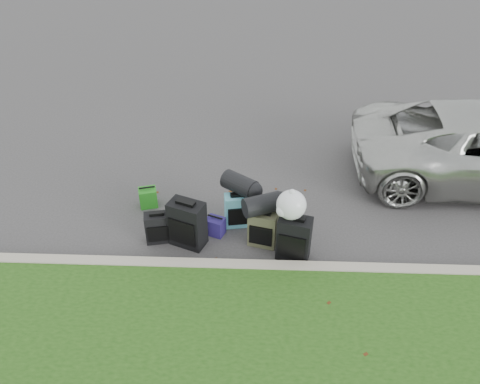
{
  "coord_description": "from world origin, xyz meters",
  "views": [
    {
      "loc": [
        0.13,
        -5.85,
        4.87
      ],
      "look_at": [
        -0.1,
        0.2,
        0.55
      ],
      "focal_mm": 35.0,
      "sensor_mm": 36.0,
      "label": 1
    }
  ],
  "objects_px": {
    "suitcase_large_black_right": "(294,238)",
    "suitcase_olive": "(263,228)",
    "suitcase_small_black": "(158,228)",
    "suitcase_large_black_left": "(187,224)",
    "suitcase_teal": "(237,210)",
    "tote_navy": "(215,226)",
    "tote_green": "(148,197)"
  },
  "relations": [
    {
      "from": "suitcase_teal",
      "to": "tote_green",
      "type": "relative_size",
      "value": 1.7
    },
    {
      "from": "suitcase_olive",
      "to": "suitcase_small_black",
      "type": "bearing_deg",
      "value": -166.18
    },
    {
      "from": "suitcase_olive",
      "to": "tote_navy",
      "type": "relative_size",
      "value": 1.99
    },
    {
      "from": "suitcase_teal",
      "to": "tote_green",
      "type": "height_order",
      "value": "suitcase_teal"
    },
    {
      "from": "suitcase_large_black_left",
      "to": "tote_green",
      "type": "xyz_separation_m",
      "value": [
        -0.81,
        0.93,
        -0.21
      ]
    },
    {
      "from": "suitcase_olive",
      "to": "suitcase_large_black_right",
      "type": "height_order",
      "value": "suitcase_large_black_right"
    },
    {
      "from": "suitcase_large_black_right",
      "to": "suitcase_olive",
      "type": "bearing_deg",
      "value": 162.87
    },
    {
      "from": "tote_green",
      "to": "tote_navy",
      "type": "distance_m",
      "value": 1.39
    },
    {
      "from": "suitcase_olive",
      "to": "tote_green",
      "type": "distance_m",
      "value": 2.15
    },
    {
      "from": "suitcase_small_black",
      "to": "suitcase_large_black_right",
      "type": "height_order",
      "value": "suitcase_large_black_right"
    },
    {
      "from": "suitcase_teal",
      "to": "tote_navy",
      "type": "xyz_separation_m",
      "value": [
        -0.33,
        -0.25,
        -0.14
      ]
    },
    {
      "from": "suitcase_olive",
      "to": "tote_navy",
      "type": "xyz_separation_m",
      "value": [
        -0.75,
        0.2,
        -0.15
      ]
    },
    {
      "from": "suitcase_large_black_left",
      "to": "suitcase_teal",
      "type": "xyz_separation_m",
      "value": [
        0.73,
        0.48,
        -0.1
      ]
    },
    {
      "from": "suitcase_large_black_left",
      "to": "suitcase_large_black_right",
      "type": "relative_size",
      "value": 1.06
    },
    {
      "from": "suitcase_large_black_left",
      "to": "tote_navy",
      "type": "bearing_deg",
      "value": 52.56
    },
    {
      "from": "suitcase_large_black_left",
      "to": "suitcase_olive",
      "type": "height_order",
      "value": "suitcase_large_black_left"
    },
    {
      "from": "suitcase_large_black_left",
      "to": "suitcase_large_black_right",
      "type": "distance_m",
      "value": 1.62
    },
    {
      "from": "tote_navy",
      "to": "tote_green",
      "type": "bearing_deg",
      "value": 171.73
    },
    {
      "from": "suitcase_small_black",
      "to": "suitcase_large_black_left",
      "type": "relative_size",
      "value": 0.66
    },
    {
      "from": "suitcase_small_black",
      "to": "suitcase_olive",
      "type": "xyz_separation_m",
      "value": [
        1.61,
        -0.01,
        0.04
      ]
    },
    {
      "from": "suitcase_teal",
      "to": "suitcase_olive",
      "type": "bearing_deg",
      "value": -57.07
    },
    {
      "from": "suitcase_teal",
      "to": "tote_green",
      "type": "bearing_deg",
      "value": 154.14
    },
    {
      "from": "suitcase_large_black_left",
      "to": "tote_navy",
      "type": "distance_m",
      "value": 0.52
    },
    {
      "from": "suitcase_large_black_right",
      "to": "tote_navy",
      "type": "xyz_separation_m",
      "value": [
        -1.2,
        0.49,
        -0.21
      ]
    },
    {
      "from": "suitcase_large_black_right",
      "to": "tote_green",
      "type": "xyz_separation_m",
      "value": [
        -2.4,
        1.18,
        -0.19
      ]
    },
    {
      "from": "suitcase_small_black",
      "to": "tote_green",
      "type": "xyz_separation_m",
      "value": [
        -0.35,
        0.89,
        -0.08
      ]
    },
    {
      "from": "tote_navy",
      "to": "suitcase_large_black_right",
      "type": "bearing_deg",
      "value": -0.42
    },
    {
      "from": "suitcase_small_black",
      "to": "tote_green",
      "type": "relative_size",
      "value": 1.5
    },
    {
      "from": "suitcase_olive",
      "to": "suitcase_teal",
      "type": "bearing_deg",
      "value": 146.74
    },
    {
      "from": "suitcase_small_black",
      "to": "suitcase_large_black_left",
      "type": "height_order",
      "value": "suitcase_large_black_left"
    },
    {
      "from": "suitcase_large_black_right",
      "to": "suitcase_large_black_left",
      "type": "bearing_deg",
      "value": -173.45
    },
    {
      "from": "tote_navy",
      "to": "suitcase_teal",
      "type": "bearing_deg",
      "value": 58.32
    }
  ]
}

